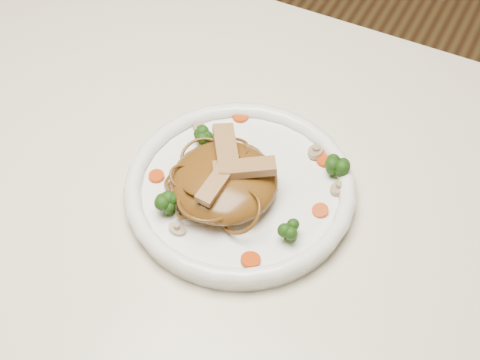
% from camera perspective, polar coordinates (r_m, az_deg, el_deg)
% --- Properties ---
extents(table, '(1.20, 0.80, 0.75)m').
position_cam_1_polar(table, '(0.92, -5.49, -4.95)').
color(table, beige).
rests_on(table, ground).
extents(plate, '(0.27, 0.27, 0.02)m').
position_cam_1_polar(plate, '(0.82, 0.00, -0.99)').
color(plate, white).
rests_on(plate, table).
extents(noodle_mound, '(0.14, 0.14, 0.04)m').
position_cam_1_polar(noodle_mound, '(0.80, -1.29, -0.13)').
color(noodle_mound, brown).
rests_on(noodle_mound, plate).
extents(chicken_a, '(0.07, 0.06, 0.01)m').
position_cam_1_polar(chicken_a, '(0.78, 0.38, 0.97)').
color(chicken_a, tan).
rests_on(chicken_a, noodle_mound).
extents(chicken_b, '(0.06, 0.07, 0.01)m').
position_cam_1_polar(chicken_b, '(0.80, -1.12, 2.43)').
color(chicken_b, tan).
rests_on(chicken_b, noodle_mound).
extents(chicken_c, '(0.02, 0.06, 0.01)m').
position_cam_1_polar(chicken_c, '(0.77, -1.97, -0.25)').
color(chicken_c, tan).
rests_on(chicken_c, noodle_mound).
extents(broccoli_0, '(0.03, 0.03, 0.03)m').
position_cam_1_polar(broccoli_0, '(0.83, 7.82, 1.03)').
color(broccoli_0, '#19430D').
rests_on(broccoli_0, plate).
extents(broccoli_1, '(0.03, 0.03, 0.03)m').
position_cam_1_polar(broccoli_1, '(0.85, -3.00, 3.47)').
color(broccoli_1, '#19430D').
rests_on(broccoli_1, plate).
extents(broccoli_2, '(0.04, 0.04, 0.03)m').
position_cam_1_polar(broccoli_2, '(0.79, -5.83, -1.84)').
color(broccoli_2, '#19430D').
rests_on(broccoli_2, plate).
extents(broccoli_3, '(0.03, 0.03, 0.03)m').
position_cam_1_polar(broccoli_3, '(0.76, 4.15, -4.03)').
color(broccoli_3, '#19430D').
rests_on(broccoli_3, plate).
extents(carrot_0, '(0.03, 0.03, 0.00)m').
position_cam_1_polar(carrot_0, '(0.85, 6.92, 1.62)').
color(carrot_0, '#B92F06').
rests_on(carrot_0, plate).
extents(carrot_1, '(0.02, 0.02, 0.00)m').
position_cam_1_polar(carrot_1, '(0.83, -6.75, 0.31)').
color(carrot_1, '#B92F06').
rests_on(carrot_1, plate).
extents(carrot_2, '(0.02, 0.02, 0.00)m').
position_cam_1_polar(carrot_2, '(0.80, 6.49, -2.47)').
color(carrot_2, '#B92F06').
rests_on(carrot_2, plate).
extents(carrot_3, '(0.02, 0.02, 0.00)m').
position_cam_1_polar(carrot_3, '(0.89, 0.03, 5.16)').
color(carrot_3, '#B92F06').
rests_on(carrot_3, plate).
extents(carrot_4, '(0.02, 0.02, 0.00)m').
position_cam_1_polar(carrot_4, '(0.75, 0.86, -6.47)').
color(carrot_4, '#B92F06').
rests_on(carrot_4, plate).
extents(mushroom_0, '(0.02, 0.02, 0.01)m').
position_cam_1_polar(mushroom_0, '(0.78, -5.10, -3.97)').
color(mushroom_0, tan).
rests_on(mushroom_0, plate).
extents(mushroom_1, '(0.03, 0.03, 0.01)m').
position_cam_1_polar(mushroom_1, '(0.82, 8.01, -0.65)').
color(mushroom_1, tan).
rests_on(mushroom_1, plate).
extents(mushroom_2, '(0.03, 0.03, 0.01)m').
position_cam_1_polar(mushroom_2, '(0.88, -3.23, 4.14)').
color(mushroom_2, tan).
rests_on(mushroom_2, plate).
extents(mushroom_3, '(0.03, 0.03, 0.01)m').
position_cam_1_polar(mushroom_3, '(0.85, 6.14, 2.29)').
color(mushroom_3, tan).
rests_on(mushroom_3, plate).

